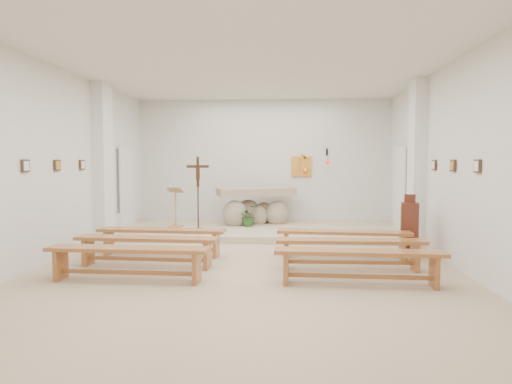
# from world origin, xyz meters

# --- Properties ---
(ground) EXTENTS (7.00, 10.00, 0.00)m
(ground) POSITION_xyz_m (0.00, 0.00, 0.00)
(ground) COLOR #CAB792
(ground) RESTS_ON ground
(wall_left) EXTENTS (0.02, 10.00, 3.50)m
(wall_left) POSITION_xyz_m (-3.49, 0.00, 1.75)
(wall_left) COLOR silver
(wall_left) RESTS_ON ground
(wall_right) EXTENTS (0.02, 10.00, 3.50)m
(wall_right) POSITION_xyz_m (3.49, 0.00, 1.75)
(wall_right) COLOR silver
(wall_right) RESTS_ON ground
(wall_back) EXTENTS (7.00, 0.02, 3.50)m
(wall_back) POSITION_xyz_m (0.00, 4.99, 1.75)
(wall_back) COLOR silver
(wall_back) RESTS_ON ground
(ceiling) EXTENTS (7.00, 10.00, 0.02)m
(ceiling) POSITION_xyz_m (0.00, 0.00, 3.49)
(ceiling) COLOR silver
(ceiling) RESTS_ON wall_back
(sanctuary_platform) EXTENTS (6.98, 3.00, 0.15)m
(sanctuary_platform) POSITION_xyz_m (0.00, 3.50, 0.07)
(sanctuary_platform) COLOR beige
(sanctuary_platform) RESTS_ON ground
(pilaster_left) EXTENTS (0.26, 0.55, 3.50)m
(pilaster_left) POSITION_xyz_m (-3.37, 2.00, 1.75)
(pilaster_left) COLOR white
(pilaster_left) RESTS_ON ground
(pilaster_right) EXTENTS (0.26, 0.55, 3.50)m
(pilaster_right) POSITION_xyz_m (3.37, 2.00, 1.75)
(pilaster_right) COLOR white
(pilaster_right) RESTS_ON ground
(gold_wall_relief) EXTENTS (0.55, 0.04, 0.55)m
(gold_wall_relief) POSITION_xyz_m (1.05, 4.96, 1.65)
(gold_wall_relief) COLOR gold
(gold_wall_relief) RESTS_ON wall_back
(sanctuary_lamp) EXTENTS (0.11, 0.36, 0.44)m
(sanctuary_lamp) POSITION_xyz_m (1.75, 4.71, 1.81)
(sanctuary_lamp) COLOR black
(sanctuary_lamp) RESTS_ON wall_back
(station_frame_left_front) EXTENTS (0.03, 0.20, 0.20)m
(station_frame_left_front) POSITION_xyz_m (-3.47, -0.80, 1.72)
(station_frame_left_front) COLOR #422C1D
(station_frame_left_front) RESTS_ON wall_left
(station_frame_left_mid) EXTENTS (0.03, 0.20, 0.20)m
(station_frame_left_mid) POSITION_xyz_m (-3.47, 0.20, 1.72)
(station_frame_left_mid) COLOR #422C1D
(station_frame_left_mid) RESTS_ON wall_left
(station_frame_left_rear) EXTENTS (0.03, 0.20, 0.20)m
(station_frame_left_rear) POSITION_xyz_m (-3.47, 1.20, 1.72)
(station_frame_left_rear) COLOR #422C1D
(station_frame_left_rear) RESTS_ON wall_left
(station_frame_right_front) EXTENTS (0.03, 0.20, 0.20)m
(station_frame_right_front) POSITION_xyz_m (3.47, -0.80, 1.72)
(station_frame_right_front) COLOR #422C1D
(station_frame_right_front) RESTS_ON wall_right
(station_frame_right_mid) EXTENTS (0.03, 0.20, 0.20)m
(station_frame_right_mid) POSITION_xyz_m (3.47, 0.20, 1.72)
(station_frame_right_mid) COLOR #422C1D
(station_frame_right_mid) RESTS_ON wall_right
(station_frame_right_rear) EXTENTS (0.03, 0.20, 0.20)m
(station_frame_right_rear) POSITION_xyz_m (3.47, 1.20, 1.72)
(station_frame_right_rear) COLOR #422C1D
(station_frame_right_rear) RESTS_ON wall_right
(radiator_left) EXTENTS (0.10, 0.85, 0.52)m
(radiator_left) POSITION_xyz_m (-3.43, 2.70, 0.27)
(radiator_left) COLOR silver
(radiator_left) RESTS_ON ground
(radiator_right) EXTENTS (0.10, 0.85, 0.52)m
(radiator_right) POSITION_xyz_m (3.43, 2.70, 0.27)
(radiator_right) COLOR silver
(radiator_right) RESTS_ON ground
(altar) EXTENTS (2.15, 1.37, 1.03)m
(altar) POSITION_xyz_m (-0.18, 4.15, 0.55)
(altar) COLOR tan
(altar) RESTS_ON sanctuary_platform
(lectern) EXTENTS (0.40, 0.36, 1.02)m
(lectern) POSITION_xyz_m (-2.12, 3.39, 0.66)
(lectern) COLOR tan
(lectern) RESTS_ON sanctuary_platform
(crucifix_stand) EXTENTS (0.53, 0.23, 1.75)m
(crucifix_stand) POSITION_xyz_m (-1.48, 3.05, 1.16)
(crucifix_stand) COLOR #3C2013
(crucifix_stand) RESTS_ON sanctuary_platform
(potted_plant) EXTENTS (0.64, 0.63, 0.54)m
(potted_plant) POSITION_xyz_m (-0.31, 3.65, 0.42)
(potted_plant) COLOR #295321
(potted_plant) RESTS_ON sanctuary_platform
(donation_pedestal) EXTENTS (0.37, 0.37, 1.17)m
(donation_pedestal) POSITION_xyz_m (2.97, 0.97, 0.52)
(donation_pedestal) COLOR maroon
(donation_pedestal) RESTS_ON ground
(bench_left_front) EXTENTS (2.45, 0.51, 0.51)m
(bench_left_front) POSITION_xyz_m (-1.71, 0.66, 0.39)
(bench_left_front) COLOR #A66230
(bench_left_front) RESTS_ON ground
(bench_right_front) EXTENTS (2.45, 0.55, 0.51)m
(bench_right_front) POSITION_xyz_m (1.71, 0.66, 0.39)
(bench_right_front) COLOR #A66230
(bench_right_front) RESTS_ON ground
(bench_left_second) EXTENTS (2.45, 0.51, 0.51)m
(bench_left_second) POSITION_xyz_m (-1.71, -0.26, 0.39)
(bench_left_second) COLOR #A66230
(bench_left_second) RESTS_ON ground
(bench_right_second) EXTENTS (2.44, 0.42, 0.51)m
(bench_right_second) POSITION_xyz_m (1.71, -0.26, 0.39)
(bench_right_second) COLOR #A66230
(bench_right_second) RESTS_ON ground
(bench_left_third) EXTENTS (2.44, 0.46, 0.51)m
(bench_left_third) POSITION_xyz_m (-1.71, -1.19, 0.39)
(bench_left_third) COLOR #A66230
(bench_left_third) RESTS_ON ground
(bench_right_third) EXTENTS (2.44, 0.47, 0.51)m
(bench_right_third) POSITION_xyz_m (1.71, -1.19, 0.39)
(bench_right_third) COLOR #A66230
(bench_right_third) RESTS_ON ground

